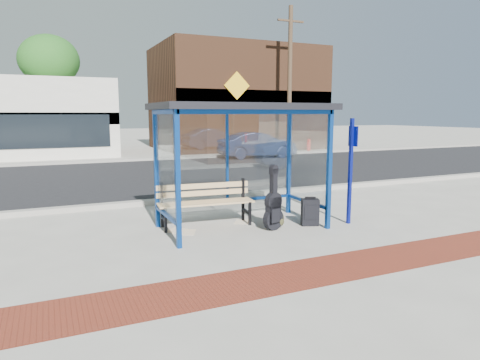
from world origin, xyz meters
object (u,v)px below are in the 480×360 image
parked_car (257,145)px  fire_hydrant (309,145)px  bench (205,200)px  backpack (277,218)px  guitar_bag (273,208)px  suitcase (310,212)px

parked_car → fire_hydrant: parked_car is taller
bench → backpack: bench is taller
fire_hydrant → guitar_bag: bearing=-125.5°
bench → backpack: 1.47m
bench → fire_hydrant: 17.53m
bench → suitcase: bench is taller
backpack → bench: bearing=145.1°
guitar_bag → backpack: bearing=23.0°
backpack → fire_hydrant: size_ratio=0.49×
bench → fire_hydrant: bench is taller
guitar_bag → fire_hydrant: 17.55m
suitcase → backpack: suitcase is taller
guitar_bag → parked_car: parked_car is taller
guitar_bag → suitcase: guitar_bag is taller
suitcase → fire_hydrant: fire_hydrant is taller
suitcase → backpack: bearing=-170.5°
suitcase → parked_car: bearing=89.6°
bench → fire_hydrant: bearing=55.2°
bench → parked_car: 13.60m
guitar_bag → suitcase: (0.84, -0.01, -0.17)m
bench → fire_hydrant: (11.27, 13.43, -0.09)m
bench → guitar_bag: 1.38m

